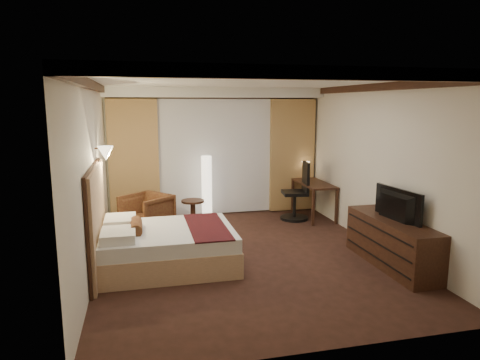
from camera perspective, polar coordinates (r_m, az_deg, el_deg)
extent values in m
cube|color=black|center=(6.89, 0.77, -10.04)|extent=(4.50, 5.50, 0.01)
cube|color=white|center=(6.47, 0.83, 13.01)|extent=(4.50, 5.50, 0.01)
cube|color=beige|center=(9.22, -3.35, 3.73)|extent=(4.50, 0.02, 2.70)
cube|color=beige|center=(6.39, -19.17, 0.34)|extent=(0.02, 5.50, 2.70)
cube|color=beige|center=(7.41, 17.93, 1.69)|extent=(0.02, 5.50, 2.70)
cube|color=white|center=(8.91, -3.15, 11.56)|extent=(4.50, 0.50, 0.20)
cube|color=silver|center=(9.15, -3.26, 3.05)|extent=(2.48, 0.04, 2.45)
cube|color=tan|center=(8.96, -13.97, 2.61)|extent=(1.00, 0.14, 2.45)
cube|color=tan|center=(9.53, 6.94, 3.28)|extent=(1.00, 0.14, 2.45)
imported|color=#461D15|center=(8.18, -12.35, -4.11)|extent=(1.05, 1.05, 0.79)
imported|color=black|center=(6.59, 19.67, -2.60)|extent=(0.66, 1.03, 0.13)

